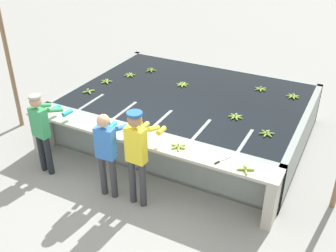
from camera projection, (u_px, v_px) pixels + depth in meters
ground_plane at (136, 188)px, 6.91m from camera, size 80.00×80.00×0.00m
wash_tank at (189, 114)px, 8.39m from camera, size 4.79×3.54×0.91m
work_ledge at (141, 151)px, 6.77m from camera, size 4.79×0.45×0.91m
worker_0 at (42, 127)px, 6.90m from camera, size 0.47×0.73×1.56m
worker_1 at (107, 148)px, 6.33m from camera, size 0.44×0.72×1.55m
worker_2 at (137, 150)px, 6.08m from camera, size 0.42×0.73×1.71m
banana_bunch_floating_0 at (151, 70)px, 9.29m from camera, size 0.28×0.27×0.08m
banana_bunch_floating_1 at (261, 89)px, 8.35m from camera, size 0.28×0.28×0.08m
banana_bunch_floating_2 at (89, 91)px, 8.25m from camera, size 0.25×0.25×0.08m
banana_bunch_floating_3 at (293, 96)px, 8.03m from camera, size 0.28×0.28×0.08m
banana_bunch_floating_4 at (129, 75)px, 9.03m from camera, size 0.27×0.28×0.08m
banana_bunch_floating_5 at (267, 133)px, 6.74m from camera, size 0.27×0.28×0.08m
banana_bunch_floating_6 at (106, 81)px, 8.70m from camera, size 0.27×0.28×0.08m
banana_bunch_floating_7 at (236, 117)px, 7.27m from camera, size 0.28×0.28×0.08m
banana_bunch_floating_8 at (182, 84)px, 8.56m from camera, size 0.28×0.28×0.08m
banana_bunch_ledge_0 at (178, 146)px, 6.37m from camera, size 0.28×0.27×0.08m
banana_bunch_ledge_1 at (246, 169)px, 5.82m from camera, size 0.27×0.27×0.08m
banana_bunch_ledge_2 at (45, 109)px, 7.53m from camera, size 0.28×0.28×0.08m
knife_0 at (119, 130)px, 6.85m from camera, size 0.35×0.09×0.02m
knife_1 at (220, 161)px, 6.02m from camera, size 0.17×0.33×0.02m
support_post_left at (8, 57)px, 8.10m from camera, size 0.09×0.09×3.20m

